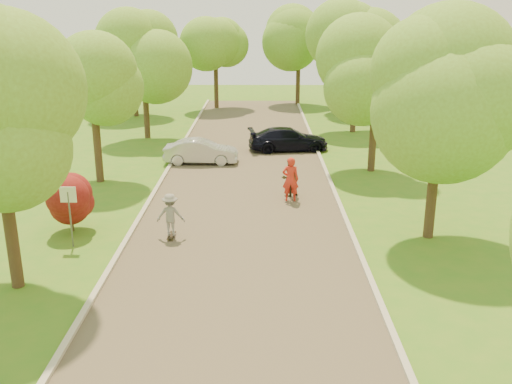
{
  "coord_description": "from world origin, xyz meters",
  "views": [
    {
      "loc": [
        0.69,
        -14.28,
        7.8
      ],
      "look_at": [
        0.55,
        6.23,
        1.3
      ],
      "focal_mm": 40.0,
      "sensor_mm": 36.0,
      "label": 1
    }
  ],
  "objects_px": {
    "silver_sedan": "(201,152)",
    "person_olive": "(290,177)",
    "longboard": "(171,235)",
    "dark_sedan": "(288,139)",
    "skateboarder": "(170,215)",
    "street_sign": "(69,204)",
    "person_striped": "(290,179)"
  },
  "relations": [
    {
      "from": "longboard",
      "to": "person_striped",
      "type": "bearing_deg",
      "value": -136.15
    },
    {
      "from": "silver_sedan",
      "to": "skateboarder",
      "type": "relative_size",
      "value": 2.52
    },
    {
      "from": "person_olive",
      "to": "dark_sedan",
      "type": "bearing_deg",
      "value": -128.92
    },
    {
      "from": "silver_sedan",
      "to": "person_olive",
      "type": "distance_m",
      "value": 7.24
    },
    {
      "from": "silver_sedan",
      "to": "person_olive",
      "type": "relative_size",
      "value": 2.3
    },
    {
      "from": "person_striped",
      "to": "person_olive",
      "type": "distance_m",
      "value": 0.71
    },
    {
      "from": "person_striped",
      "to": "person_olive",
      "type": "height_order",
      "value": "person_striped"
    },
    {
      "from": "street_sign",
      "to": "skateboarder",
      "type": "relative_size",
      "value": 1.39
    },
    {
      "from": "longboard",
      "to": "person_striped",
      "type": "xyz_separation_m",
      "value": [
        4.5,
        4.22,
        0.88
      ]
    },
    {
      "from": "person_striped",
      "to": "street_sign",
      "type": "bearing_deg",
      "value": 34.16
    },
    {
      "from": "silver_sedan",
      "to": "longboard",
      "type": "xyz_separation_m",
      "value": [
        -0.03,
        -10.62,
        -0.56
      ]
    },
    {
      "from": "longboard",
      "to": "skateboarder",
      "type": "distance_m",
      "value": 0.8
    },
    {
      "from": "street_sign",
      "to": "longboard",
      "type": "height_order",
      "value": "street_sign"
    },
    {
      "from": "street_sign",
      "to": "person_striped",
      "type": "distance_m",
      "value": 9.32
    },
    {
      "from": "silver_sedan",
      "to": "person_striped",
      "type": "bearing_deg",
      "value": -144.27
    },
    {
      "from": "silver_sedan",
      "to": "longboard",
      "type": "distance_m",
      "value": 10.63
    },
    {
      "from": "longboard",
      "to": "person_olive",
      "type": "height_order",
      "value": "person_olive"
    },
    {
      "from": "dark_sedan",
      "to": "person_striped",
      "type": "height_order",
      "value": "person_striped"
    },
    {
      "from": "person_olive",
      "to": "silver_sedan",
      "type": "bearing_deg",
      "value": -88.52
    },
    {
      "from": "street_sign",
      "to": "person_olive",
      "type": "height_order",
      "value": "street_sign"
    },
    {
      "from": "person_olive",
      "to": "person_striped",
      "type": "bearing_deg",
      "value": 53.38
    },
    {
      "from": "silver_sedan",
      "to": "person_olive",
      "type": "height_order",
      "value": "person_olive"
    },
    {
      "from": "street_sign",
      "to": "person_olive",
      "type": "xyz_separation_m",
      "value": [
        7.8,
        5.76,
        -0.71
      ]
    },
    {
      "from": "person_olive",
      "to": "street_sign",
      "type": "bearing_deg",
      "value": -0.18
    },
    {
      "from": "dark_sedan",
      "to": "skateboarder",
      "type": "relative_size",
      "value": 2.98
    },
    {
      "from": "silver_sedan",
      "to": "skateboarder",
      "type": "xyz_separation_m",
      "value": [
        -0.03,
        -10.62,
        0.23
      ]
    },
    {
      "from": "silver_sedan",
      "to": "longboard",
      "type": "bearing_deg",
      "value": -179.37
    },
    {
      "from": "dark_sedan",
      "to": "person_olive",
      "type": "bearing_deg",
      "value": 169.85
    },
    {
      "from": "dark_sedan",
      "to": "person_olive",
      "type": "distance_m",
      "value": 8.73
    },
    {
      "from": "person_striped",
      "to": "dark_sedan",
      "type": "bearing_deg",
      "value": -90.93
    },
    {
      "from": "silver_sedan",
      "to": "dark_sedan",
      "type": "height_order",
      "value": "dark_sedan"
    },
    {
      "from": "street_sign",
      "to": "longboard",
      "type": "distance_m",
      "value": 3.71
    }
  ]
}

